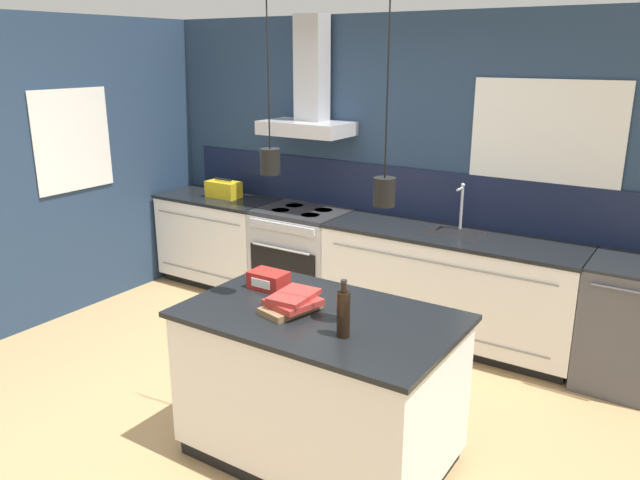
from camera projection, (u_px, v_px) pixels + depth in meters
name	position (u px, v px, depth m)	size (l,w,h in m)	color
ground_plane	(253.00, 408.00, 4.18)	(16.00, 16.00, 0.00)	tan
wall_back	(389.00, 164.00, 5.41)	(5.60, 2.30, 2.60)	navy
wall_left	(87.00, 165.00, 5.63)	(0.08, 3.80, 2.60)	navy
counter_run_left	(221.00, 240.00, 6.32)	(1.22, 0.64, 0.91)	black
counter_run_sink	(448.00, 287.00, 5.05)	(2.08, 0.64, 1.29)	black
oven_range	(302.00, 257.00, 5.79)	(0.81, 0.66, 0.91)	#B5B5BA
dishwasher	(627.00, 325.00, 4.36)	(0.59, 0.65, 0.91)	#4C4C51
kitchen_island	(320.00, 386.00, 3.55)	(1.51, 0.94, 0.91)	black
bottle_on_island	(343.00, 313.00, 3.11)	(0.07, 0.07, 0.30)	black
book_stack	(292.00, 303.00, 3.44)	(0.29, 0.36, 0.10)	olive
red_supply_box	(268.00, 280.00, 3.78)	(0.23, 0.16, 0.10)	red
yellow_toolbox	(224.00, 189.00, 6.13)	(0.34, 0.18, 0.19)	gold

